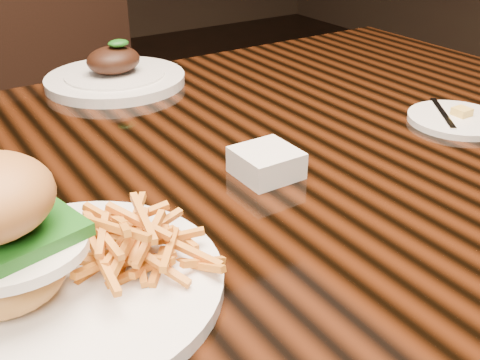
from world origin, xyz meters
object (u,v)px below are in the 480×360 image
dining_table (176,216)px  far_dish (115,76)px  chair_far (86,100)px  burger_plate (55,252)px

dining_table → far_dish: 0.38m
far_dish → chair_far: size_ratio=0.27×
far_dish → chair_far: bearing=79.6°
dining_table → chair_far: bearing=79.6°
dining_table → far_dish: bearing=79.6°
dining_table → far_dish: (0.07, 0.37, 0.09)m
dining_table → chair_far: size_ratio=1.68×
burger_plate → chair_far: size_ratio=0.30×
dining_table → chair_far: 0.91m
dining_table → burger_plate: bearing=-139.1°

